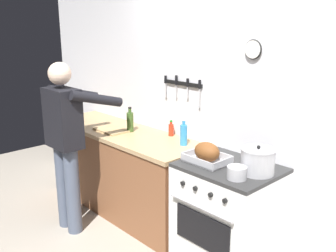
{
  "coord_description": "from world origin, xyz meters",
  "views": [
    {
      "loc": [
        1.93,
        -1.29,
        1.98
      ],
      "look_at": [
        -0.35,
        0.85,
        1.14
      ],
      "focal_mm": 40.38,
      "sensor_mm": 36.0,
      "label": 1
    }
  ],
  "objects_px": {
    "bottle_hot_sauce": "(171,130)",
    "bottle_dish_soap": "(184,134)",
    "person_cook": "(66,137)",
    "stock_pot": "(258,161)",
    "roasting_pan": "(207,154)",
    "saucepan": "(237,173)",
    "cutting_board": "(112,130)",
    "stove": "(227,217)",
    "bottle_olive_oil": "(130,121)"
  },
  "relations": [
    {
      "from": "bottle_hot_sauce",
      "to": "bottle_dish_soap",
      "type": "xyz_separation_m",
      "value": [
        0.3,
        -0.12,
        0.04
      ]
    },
    {
      "from": "person_cook",
      "to": "stock_pot",
      "type": "xyz_separation_m",
      "value": [
        1.69,
        0.66,
        0.04
      ]
    },
    {
      "from": "roasting_pan",
      "to": "bottle_hot_sauce",
      "type": "height_order",
      "value": "roasting_pan"
    },
    {
      "from": "stock_pot",
      "to": "bottle_dish_soap",
      "type": "height_order",
      "value": "bottle_dish_soap"
    },
    {
      "from": "saucepan",
      "to": "cutting_board",
      "type": "height_order",
      "value": "saucepan"
    },
    {
      "from": "roasting_pan",
      "to": "cutting_board",
      "type": "height_order",
      "value": "roasting_pan"
    },
    {
      "from": "stove",
      "to": "bottle_hot_sauce",
      "type": "distance_m",
      "value": 1.09
    },
    {
      "from": "stove",
      "to": "saucepan",
      "type": "xyz_separation_m",
      "value": [
        0.19,
        -0.17,
        0.5
      ]
    },
    {
      "from": "cutting_board",
      "to": "bottle_dish_soap",
      "type": "bearing_deg",
      "value": 13.49
    },
    {
      "from": "stove",
      "to": "bottle_hot_sauce",
      "type": "xyz_separation_m",
      "value": [
        -0.93,
        0.24,
        0.51
      ]
    },
    {
      "from": "stock_pot",
      "to": "bottle_dish_soap",
      "type": "bearing_deg",
      "value": 174.27
    },
    {
      "from": "stove",
      "to": "bottle_olive_oil",
      "type": "xyz_separation_m",
      "value": [
        -1.33,
        0.04,
        0.56
      ]
    },
    {
      "from": "stove",
      "to": "cutting_board",
      "type": "bearing_deg",
      "value": -176.57
    },
    {
      "from": "person_cook",
      "to": "bottle_dish_soap",
      "type": "bearing_deg",
      "value": -41.18
    },
    {
      "from": "stock_pot",
      "to": "bottle_dish_soap",
      "type": "xyz_separation_m",
      "value": [
        -0.86,
        0.09,
        0.01
      ]
    },
    {
      "from": "stove",
      "to": "cutting_board",
      "type": "xyz_separation_m",
      "value": [
        -1.49,
        -0.09,
        0.46
      ]
    },
    {
      "from": "person_cook",
      "to": "cutting_board",
      "type": "xyz_separation_m",
      "value": [
        -0.04,
        0.54,
        -0.04
      ]
    },
    {
      "from": "bottle_olive_oil",
      "to": "stock_pot",
      "type": "bearing_deg",
      "value": -0.32
    },
    {
      "from": "saucepan",
      "to": "roasting_pan",
      "type": "bearing_deg",
      "value": 165.28
    },
    {
      "from": "bottle_hot_sauce",
      "to": "saucepan",
      "type": "bearing_deg",
      "value": -20.1
    },
    {
      "from": "bottle_olive_oil",
      "to": "roasting_pan",
      "type": "bearing_deg",
      "value": -5.41
    },
    {
      "from": "stove",
      "to": "stock_pot",
      "type": "xyz_separation_m",
      "value": [
        0.23,
        0.03,
        0.55
      ]
    },
    {
      "from": "person_cook",
      "to": "bottle_hot_sauce",
      "type": "relative_size",
      "value": 10.42
    },
    {
      "from": "bottle_hot_sauce",
      "to": "bottle_dish_soap",
      "type": "relative_size",
      "value": 0.64
    },
    {
      "from": "roasting_pan",
      "to": "bottle_dish_soap",
      "type": "relative_size",
      "value": 1.41
    },
    {
      "from": "roasting_pan",
      "to": "saucepan",
      "type": "relative_size",
      "value": 2.44
    },
    {
      "from": "stove",
      "to": "person_cook",
      "type": "height_order",
      "value": "person_cook"
    },
    {
      "from": "saucepan",
      "to": "bottle_hot_sauce",
      "type": "height_order",
      "value": "bottle_hot_sauce"
    },
    {
      "from": "stove",
      "to": "person_cook",
      "type": "relative_size",
      "value": 0.54
    },
    {
      "from": "stock_pot",
      "to": "bottle_dish_soap",
      "type": "relative_size",
      "value": 1.04
    },
    {
      "from": "bottle_hot_sauce",
      "to": "stock_pot",
      "type": "bearing_deg",
      "value": -10.31
    },
    {
      "from": "stove",
      "to": "cutting_board",
      "type": "height_order",
      "value": "cutting_board"
    },
    {
      "from": "stock_pot",
      "to": "cutting_board",
      "type": "relative_size",
      "value": 0.72
    },
    {
      "from": "stove",
      "to": "saucepan",
      "type": "bearing_deg",
      "value": -41.37
    },
    {
      "from": "roasting_pan",
      "to": "saucepan",
      "type": "height_order",
      "value": "roasting_pan"
    },
    {
      "from": "person_cook",
      "to": "roasting_pan",
      "type": "bearing_deg",
      "value": -59.59
    },
    {
      "from": "cutting_board",
      "to": "saucepan",
      "type": "bearing_deg",
      "value": -2.68
    },
    {
      "from": "roasting_pan",
      "to": "stock_pot",
      "type": "xyz_separation_m",
      "value": [
        0.41,
        0.1,
        0.02
      ]
    },
    {
      "from": "stove",
      "to": "bottle_hot_sauce",
      "type": "height_order",
      "value": "bottle_hot_sauce"
    },
    {
      "from": "bottle_olive_oil",
      "to": "person_cook",
      "type": "bearing_deg",
      "value": -100.05
    },
    {
      "from": "person_cook",
      "to": "roasting_pan",
      "type": "relative_size",
      "value": 4.72
    },
    {
      "from": "cutting_board",
      "to": "bottle_hot_sauce",
      "type": "bearing_deg",
      "value": 30.56
    },
    {
      "from": "person_cook",
      "to": "stock_pot",
      "type": "relative_size",
      "value": 6.39
    },
    {
      "from": "cutting_board",
      "to": "stove",
      "type": "bearing_deg",
      "value": 3.43
    },
    {
      "from": "bottle_dish_soap",
      "to": "roasting_pan",
      "type": "bearing_deg",
      "value": -22.69
    },
    {
      "from": "stock_pot",
      "to": "bottle_olive_oil",
      "type": "bearing_deg",
      "value": 179.68
    },
    {
      "from": "stock_pot",
      "to": "roasting_pan",
      "type": "bearing_deg",
      "value": -166.39
    },
    {
      "from": "stove",
      "to": "roasting_pan",
      "type": "xyz_separation_m",
      "value": [
        -0.18,
        -0.07,
        0.52
      ]
    },
    {
      "from": "bottle_dish_soap",
      "to": "bottle_olive_oil",
      "type": "xyz_separation_m",
      "value": [
        -0.7,
        -0.08,
        0.01
      ]
    },
    {
      "from": "stock_pot",
      "to": "saucepan",
      "type": "relative_size",
      "value": 1.8
    }
  ]
}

